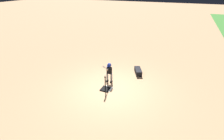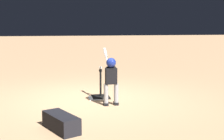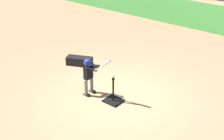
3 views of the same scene
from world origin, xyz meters
name	(u,v)px [view 2 (image 2 of 3)]	position (x,y,z in m)	size (l,w,h in m)	color
ground_plane	(91,99)	(0.00, 0.00, 0.00)	(90.00, 90.00, 0.00)	tan
home_plate	(98,98)	(0.04, -0.17, 0.01)	(0.44, 0.44, 0.02)	white
batting_tee	(101,94)	(0.11, -0.25, 0.09)	(0.46, 0.42, 0.70)	black
batter_child	(111,75)	(-0.62, -0.36, 0.67)	(0.87, 0.33, 1.23)	gray
baseball	(100,68)	(0.11, -0.25, 0.74)	(0.07, 0.07, 0.07)	white
equipment_bag	(61,122)	(-2.13, 0.79, 0.14)	(0.84, 0.32, 0.28)	black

